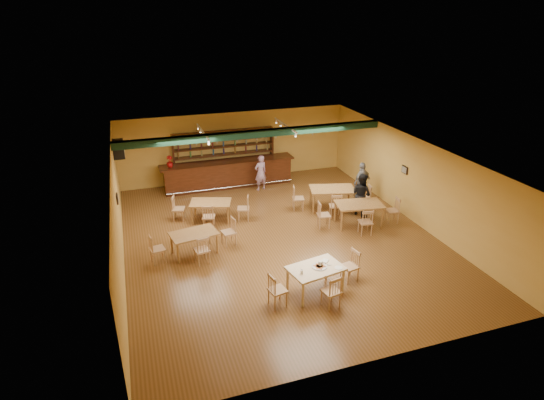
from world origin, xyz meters
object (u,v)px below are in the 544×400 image
object	(u,v)px
patron_bar	(261,173)
dining_table_d	(358,214)
dining_table_a	(211,211)
dining_table_c	(194,243)
near_table	(315,280)
bar_counter	(228,174)
dining_table_b	(332,199)
patron_right_a	(361,194)

from	to	relation	value
patron_bar	dining_table_d	bearing A→B (deg)	103.54
dining_table_a	dining_table_d	xyz separation A→B (m)	(4.88, -1.98, 0.05)
dining_table_c	near_table	distance (m)	4.15
patron_bar	bar_counter	bearing A→B (deg)	-49.69
bar_counter	dining_table_d	world-z (taller)	bar_counter
dining_table_b	patron_bar	size ratio (longest dim) A/B	1.09
dining_table_a	patron_bar	distance (m)	3.43
bar_counter	dining_table_c	distance (m)	5.75
dining_table_d	near_table	size ratio (longest dim) A/B	1.12
bar_counter	dining_table_a	world-z (taller)	bar_counter
bar_counter	patron_bar	bearing A→B (deg)	-34.54
bar_counter	dining_table_c	bearing A→B (deg)	-113.77
dining_table_b	dining_table_c	world-z (taller)	dining_table_b
bar_counter	dining_table_c	world-z (taller)	bar_counter
patron_right_a	patron_bar	bearing A→B (deg)	18.76
dining_table_b	patron_right_a	world-z (taller)	patron_right_a
dining_table_b	dining_table_c	size ratio (longest dim) A/B	1.17
dining_table_d	near_table	distance (m)	4.53
bar_counter	dining_table_a	xyz separation A→B (m)	(-1.36, -3.08, -0.21)
dining_table_d	dining_table_a	bearing A→B (deg)	167.62
bar_counter	patron_right_a	bearing A→B (deg)	-47.20
near_table	bar_counter	bearing A→B (deg)	82.10
dining_table_b	dining_table_d	distance (m)	1.57
bar_counter	near_table	bearing A→B (deg)	-87.03
dining_table_a	patron_bar	bearing A→B (deg)	58.98
patron_bar	dining_table_c	bearing A→B (deg)	36.45
dining_table_a	patron_right_a	xyz separation A→B (m)	(5.37, -1.25, 0.45)
dining_table_a	patron_bar	size ratio (longest dim) A/B	0.94
patron_right_a	dining_table_c	bearing A→B (deg)	78.47
dining_table_a	near_table	distance (m)	5.59
bar_counter	dining_table_a	bearing A→B (deg)	-113.86
dining_table_c	dining_table_d	distance (m)	5.84
dining_table_d	dining_table_c	bearing A→B (deg)	-168.31
patron_bar	near_table	bearing A→B (deg)	69.06
dining_table_a	patron_bar	xyz separation A→B (m)	(2.56, 2.25, 0.40)
dining_table_c	patron_right_a	world-z (taller)	patron_right_a
dining_table_a	dining_table_b	distance (m)	4.59
dining_table_a	near_table	size ratio (longest dim) A/B	0.99
dining_table_c	patron_right_a	size ratio (longest dim) A/B	0.88
dining_table_c	patron_bar	size ratio (longest dim) A/B	0.93
dining_table_c	dining_table_d	bearing A→B (deg)	-7.94
dining_table_a	near_table	bearing A→B (deg)	-53.64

